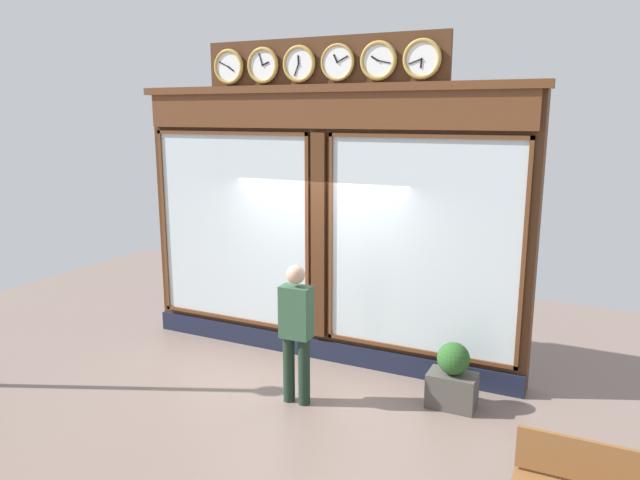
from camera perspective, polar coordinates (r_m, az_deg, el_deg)
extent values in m
plane|color=#7A665B|center=(6.43, -11.61, -19.93)|extent=(14.00, 14.00, 0.00)
cube|color=#4C2B16|center=(8.14, 0.46, 1.03)|extent=(5.54, 0.30, 3.65)
cube|color=#191E33|center=(8.48, -0.06, -10.42)|extent=(5.54, 0.08, 0.28)
cube|color=brown|center=(7.82, -0.13, 12.34)|extent=(5.43, 0.08, 0.46)
cube|color=brown|center=(7.85, -0.07, 14.38)|extent=(5.65, 0.20, 0.10)
cube|color=silver|center=(7.52, 9.67, -0.68)|extent=(2.42, 0.02, 2.69)
cube|color=brown|center=(7.33, 10.01, 9.80)|extent=(2.52, 0.04, 0.05)
cube|color=brown|center=(7.91, 9.27, -10.44)|extent=(2.52, 0.04, 0.05)
cube|color=brown|center=(7.27, 19.00, -1.62)|extent=(0.05, 0.04, 2.79)
cube|color=brown|center=(7.92, 1.03, 0.13)|extent=(0.05, 0.04, 2.79)
cube|color=silver|center=(8.71, -8.43, 1.09)|extent=(2.42, 0.02, 2.69)
cube|color=brown|center=(8.54, -8.79, 10.14)|extent=(2.52, 0.04, 0.05)
cube|color=brown|center=(9.05, -8.23, -7.49)|extent=(2.52, 0.04, 0.05)
cube|color=brown|center=(9.43, -14.73, 1.66)|extent=(0.05, 0.04, 2.79)
cube|color=brown|center=(8.07, -1.23, 0.35)|extent=(0.05, 0.04, 2.79)
cube|color=#4C2B16|center=(8.00, -0.09, 0.25)|extent=(0.20, 0.10, 2.79)
cube|color=#4C2B16|center=(7.90, 0.07, 16.60)|extent=(3.36, 0.06, 0.66)
cylinder|color=white|center=(7.34, 9.78, 16.79)|extent=(0.38, 0.02, 0.38)
torus|color=#B79347|center=(7.34, 9.77, 16.79)|extent=(0.47, 0.05, 0.47)
cube|color=black|center=(7.32, 9.70, 16.39)|extent=(0.03, 0.01, 0.11)
cube|color=black|center=(7.35, 9.14, 16.59)|extent=(0.16, 0.01, 0.06)
sphere|color=black|center=(7.32, 9.74, 16.80)|extent=(0.02, 0.02, 0.02)
cylinder|color=white|center=(7.51, 5.63, 16.79)|extent=(0.38, 0.02, 0.38)
torus|color=#B79347|center=(7.51, 5.62, 16.79)|extent=(0.47, 0.05, 0.47)
cube|color=black|center=(7.51, 5.26, 17.00)|extent=(0.10, 0.01, 0.07)
cube|color=black|center=(7.47, 6.18, 16.67)|extent=(0.16, 0.01, 0.05)
sphere|color=black|center=(7.49, 5.58, 16.80)|extent=(0.02, 0.02, 0.02)
cylinder|color=white|center=(7.71, 1.69, 16.71)|extent=(0.38, 0.02, 0.38)
torus|color=#B79347|center=(7.71, 1.68, 16.71)|extent=(0.46, 0.04, 0.46)
cube|color=black|center=(7.71, 1.48, 17.06)|extent=(0.06, 0.01, 0.10)
cube|color=black|center=(7.67, 2.16, 17.00)|extent=(0.15, 0.01, 0.08)
sphere|color=black|center=(7.70, 1.63, 16.72)|extent=(0.02, 0.02, 0.02)
cylinder|color=white|center=(7.95, -2.03, 16.57)|extent=(0.38, 0.02, 0.38)
torus|color=#B79347|center=(7.95, -2.04, 16.57)|extent=(0.47, 0.05, 0.47)
cube|color=black|center=(7.94, -2.11, 16.95)|extent=(0.02, 0.01, 0.11)
cube|color=black|center=(7.95, -2.29, 16.03)|extent=(0.07, 0.01, 0.15)
sphere|color=black|center=(7.93, -2.09, 16.57)|extent=(0.02, 0.02, 0.02)
cylinder|color=white|center=(8.22, -5.52, 16.37)|extent=(0.38, 0.02, 0.38)
torus|color=#B79347|center=(8.21, -5.53, 16.37)|extent=(0.47, 0.06, 0.47)
cube|color=black|center=(8.18, -5.27, 16.52)|extent=(0.10, 0.01, 0.05)
cube|color=black|center=(8.22, -5.74, 16.91)|extent=(0.06, 0.01, 0.16)
sphere|color=black|center=(8.20, -5.58, 16.38)|extent=(0.02, 0.02, 0.02)
cylinder|color=white|center=(8.51, -8.77, 16.14)|extent=(0.38, 0.02, 0.38)
torus|color=#B79347|center=(8.50, -8.78, 16.14)|extent=(0.47, 0.05, 0.47)
cube|color=black|center=(8.47, -8.57, 15.97)|extent=(0.10, 0.01, 0.07)
cube|color=black|center=(8.54, -9.26, 16.34)|extent=(0.15, 0.01, 0.08)
sphere|color=black|center=(8.49, -8.84, 16.15)|extent=(0.02, 0.02, 0.02)
cylinder|color=#1C2F21|center=(7.23, -3.00, -12.23)|extent=(0.14, 0.14, 0.82)
cylinder|color=#1C2F21|center=(7.15, -1.54, -12.51)|extent=(0.14, 0.14, 0.82)
cube|color=#33563D|center=(6.92, -2.32, -6.94)|extent=(0.37, 0.23, 0.62)
sphere|color=tan|center=(6.79, -2.36, -3.34)|extent=(0.22, 0.22, 0.22)
cube|color=#4C4742|center=(7.33, 12.56, -13.90)|extent=(0.56, 0.36, 0.41)
sphere|color=#285623|center=(7.17, 12.70, -11.05)|extent=(0.38, 0.38, 0.38)
cube|color=brown|center=(5.43, 26.08, -18.96)|extent=(1.40, 0.04, 0.36)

